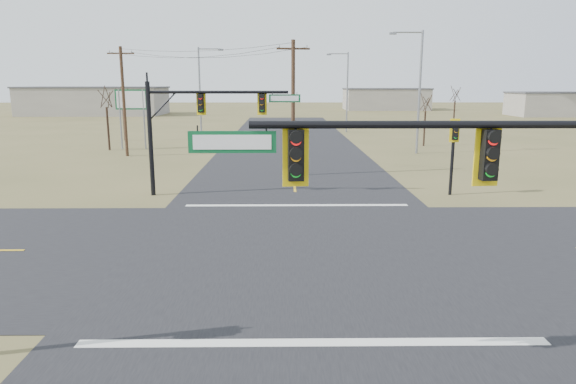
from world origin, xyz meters
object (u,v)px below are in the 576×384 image
object	(u,v)px
streetlight_b	(346,88)
bare_tree_d	(455,94)
utility_pole_far	(124,100)
streetlight_a	(417,86)
bare_tree_a	(106,96)
utility_pole_near	(293,107)
mast_arm_far	(203,114)
bare_tree_b	(122,94)
mast_arm_near	(487,177)
highway_sign	(132,107)
bare_tree_c	(426,102)
pedestal_signal_ne	(454,140)
streetlight_c	(202,89)

from	to	relation	value
streetlight_b	bare_tree_d	xyz separation A→B (m)	(13.17, -4.66, -0.66)
utility_pole_far	streetlight_a	distance (m)	26.63
utility_pole_far	bare_tree_a	xyz separation A→B (m)	(-2.99, 4.20, 0.22)
utility_pole_near	bare_tree_a	bearing A→B (deg)	140.97
utility_pole_near	mast_arm_far	bearing A→B (deg)	-129.59
bare_tree_a	bare_tree_b	xyz separation A→B (m)	(-1.02, 8.53, 0.11)
mast_arm_near	bare_tree_a	xyz separation A→B (m)	(-21.38, 40.24, 0.65)
highway_sign	bare_tree_a	size ratio (longest dim) A/B	0.89
mast_arm_near	bare_tree_c	world-z (taller)	mast_arm_near
mast_arm_near	bare_tree_d	size ratio (longest dim) A/B	1.59
pedestal_signal_ne	bare_tree_d	bearing A→B (deg)	82.43
bare_tree_a	pedestal_signal_ne	bearing A→B (deg)	-38.02
bare_tree_c	bare_tree_a	bearing A→B (deg)	-174.38
utility_pole_near	bare_tree_b	distance (m)	29.78
highway_sign	streetlight_a	bearing A→B (deg)	-7.23
highway_sign	streetlight_b	bearing A→B (deg)	37.59
highway_sign	bare_tree_a	world-z (taller)	bare_tree_a
utility_pole_near	streetlight_a	bearing A→B (deg)	45.25
mast_arm_near	highway_sign	size ratio (longest dim) A/B	1.75
bare_tree_a	streetlight_b	bearing A→B (deg)	36.22
mast_arm_near	bare_tree_b	world-z (taller)	bare_tree_b
utility_pole_far	streetlight_c	size ratio (longest dim) A/B	0.92
pedestal_signal_ne	streetlight_a	world-z (taller)	streetlight_a
pedestal_signal_ne	bare_tree_c	bearing A→B (deg)	89.15
bare_tree_a	streetlight_a	bearing A→B (deg)	-5.25
highway_sign	mast_arm_near	bearing A→B (deg)	-64.65
utility_pole_far	streetlight_a	world-z (taller)	streetlight_a
highway_sign	utility_pole_near	bearing A→B (deg)	-44.11
bare_tree_a	streetlight_c	bearing A→B (deg)	49.49
bare_tree_c	bare_tree_d	bearing A→B (deg)	58.58
highway_sign	streetlight_b	world-z (taller)	streetlight_b
streetlight_b	utility_pole_near	bearing A→B (deg)	-108.88
utility_pole_near	pedestal_signal_ne	bearing A→B (deg)	-35.98
streetlight_a	bare_tree_d	size ratio (longest dim) A/B	1.72
bare_tree_c	mast_arm_near	bearing A→B (deg)	-103.82
pedestal_signal_ne	streetlight_a	size ratio (longest dim) A/B	0.40
bare_tree_b	streetlight_b	bearing A→B (deg)	20.97
mast_arm_far	bare_tree_d	bearing A→B (deg)	58.23
streetlight_b	bare_tree_a	size ratio (longest dim) A/B	1.59
mast_arm_near	pedestal_signal_ne	size ratio (longest dim) A/B	2.29
pedestal_signal_ne	streetlight_a	bearing A→B (deg)	93.11
streetlight_b	streetlight_c	distance (m)	20.03
highway_sign	streetlight_c	xyz separation A→B (m)	(5.74, 8.33, 1.70)
utility_pole_near	highway_sign	distance (m)	22.01
utility_pole_near	bare_tree_d	world-z (taller)	utility_pole_near
bare_tree_d	pedestal_signal_ne	bearing A→B (deg)	-108.29
mast_arm_near	bare_tree_c	distance (m)	44.69
streetlight_a	streetlight_b	world-z (taller)	streetlight_a
streetlight_a	bare_tree_a	size ratio (longest dim) A/B	1.69
mast_arm_near	bare_tree_b	xyz separation A→B (m)	(-22.40, 48.77, 0.76)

